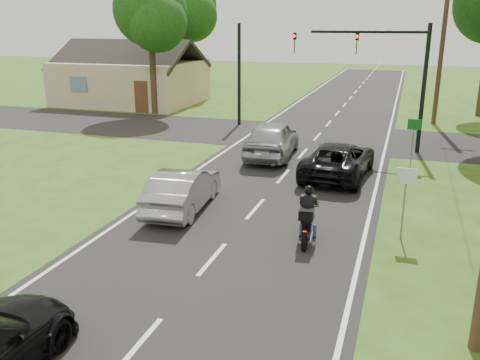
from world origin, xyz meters
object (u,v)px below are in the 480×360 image
Objects in this scene: silver_suv at (272,139)px; utility_pole_far at (443,39)px; traffic_signal at (384,64)px; sign_white at (406,186)px; sign_green at (414,132)px; dark_suv at (339,159)px; motorcycle_rider at (307,220)px; silver_sedan at (183,189)px.

silver_suv is 0.51× the size of utility_pole_far.
traffic_signal is (4.60, 3.04, 3.26)m from silver_suv.
sign_white is 8.00m from sign_green.
traffic_signal is at bearing -150.76° from silver_suv.
dark_suv is at bearing -141.09° from sign_green.
utility_pole_far is at bearing -102.96° from dark_suv.
sign_white is 1.00× the size of sign_green.
dark_suv is 2.38× the size of sign_white.
silver_suv is 6.21m from sign_green.
utility_pole_far is at bearing 83.27° from sign_green.
silver_suv is 13.98m from utility_pole_far.
sign_white is at bearing 17.18° from motorcycle_rider.
sign_white is (2.55, 1.04, 0.94)m from motorcycle_rider.
utility_pole_far is (4.10, 13.28, 4.37)m from dark_suv.
traffic_signal reaches higher than silver_suv.
sign_green is at bearing 68.02° from motorcycle_rider.
dark_suv is 3.70m from sign_green.
motorcycle_rider is 0.46× the size of silver_sedan.
silver_sedan is at bearing -114.37° from utility_pole_far.
motorcycle_rider reaches higher than dark_suv.
sign_green is (2.75, 9.04, 0.94)m from motorcycle_rider.
sign_green is (1.56, -3.02, -2.54)m from traffic_signal.
motorcycle_rider is at bearing -157.79° from sign_white.
motorcycle_rider is 0.91× the size of sign_green.
silver_sedan is 10.61m from sign_green.
silver_sedan is 0.42× the size of utility_pole_far.
sign_green reaches higher than silver_sedan.
sign_green is at bearing -62.62° from traffic_signal.
motorcycle_rider is 12.61m from traffic_signal.
silver_sedan is 12.62m from traffic_signal.
motorcycle_rider is 0.19× the size of utility_pole_far.
dark_suv is 6.41m from traffic_signal.
silver_sedan is 1.99× the size of sign_green.
dark_suv is 4.05m from silver_suv.
traffic_signal reaches higher than dark_suv.
traffic_signal is 8.55m from utility_pole_far.
utility_pole_far is at bearing -128.25° from silver_suv.
traffic_signal reaches higher than sign_green.
sign_green is (2.80, 2.26, 0.88)m from dark_suv.
silver_suv is at bearing -103.01° from silver_sedan.
dark_suv is 0.79× the size of traffic_signal.
motorcycle_rider is 6.79m from dark_suv.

